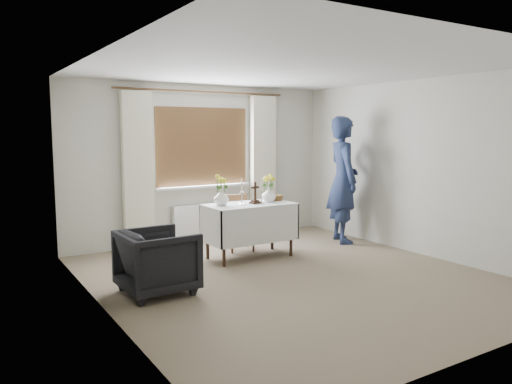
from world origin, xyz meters
TOP-DOWN VIEW (x-y plane):
  - ground at (0.00, 0.00)m, footprint 5.00×5.00m
  - altar_table at (0.05, 1.11)m, footprint 1.24×0.64m
  - wooden_chair at (0.15, 1.56)m, footprint 0.46×0.46m
  - armchair at (-1.61, 0.31)m, footprint 0.80×0.78m
  - person at (1.84, 1.19)m, footprint 0.71×0.85m
  - radiator at (0.00, 2.42)m, footprint 1.10×0.10m
  - wooden_cross at (0.13, 1.09)m, footprint 0.15×0.12m
  - candlestick_left at (-0.08, 1.10)m, footprint 0.12×0.12m
  - candlestick_right at (0.23, 1.08)m, footprint 0.10×0.10m
  - flower_vase_left at (-0.35, 1.19)m, footprint 0.26×0.26m
  - flower_vase_right at (0.38, 1.13)m, footprint 0.26×0.26m
  - wicker_basket at (0.56, 1.21)m, footprint 0.25×0.25m

SIDE VIEW (x-z plane):
  - ground at x=0.00m, z-range 0.00..0.00m
  - radiator at x=0.00m, z-range 0.00..0.60m
  - armchair at x=-1.61m, z-range 0.00..0.71m
  - altar_table at x=0.05m, z-range 0.00..0.76m
  - wooden_chair at x=0.15m, z-range 0.00..0.83m
  - wicker_basket at x=0.56m, z-range 0.76..0.84m
  - flower_vase_right at x=0.38m, z-range 0.76..0.97m
  - flower_vase_left at x=-0.35m, z-range 0.76..0.98m
  - wooden_cross at x=0.13m, z-range 0.76..1.06m
  - candlestick_right at x=0.23m, z-range 0.76..1.10m
  - candlestick_left at x=-0.08m, z-range 0.76..1.13m
  - person at x=1.84m, z-range 0.00..2.00m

